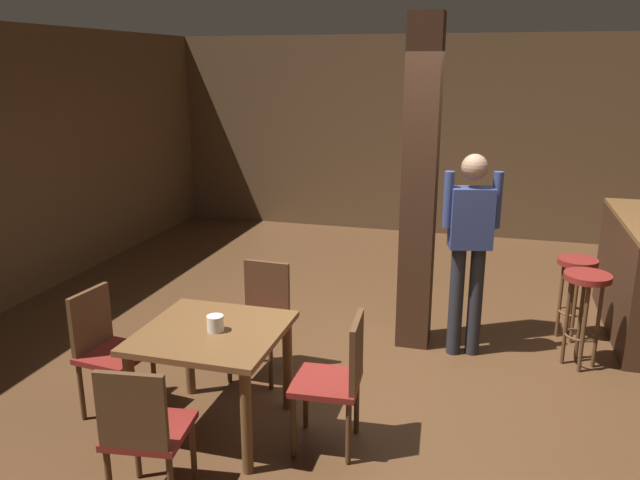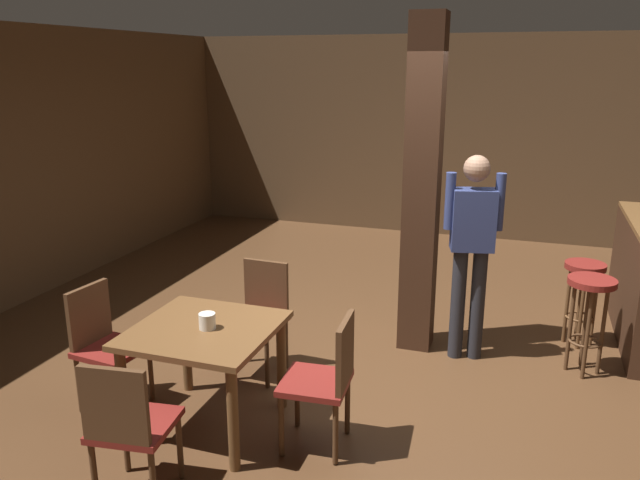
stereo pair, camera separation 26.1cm
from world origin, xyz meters
TOP-DOWN VIEW (x-y plane):
  - ground_plane at (0.00, 0.00)m, footprint 10.80×10.80m
  - wall_back at (0.00, 4.50)m, footprint 8.00×0.10m
  - pillar at (0.11, 0.63)m, footprint 0.28×0.28m
  - dining_table at (-1.01, -1.10)m, footprint 0.91×0.91m
  - chair_west at (-1.83, -1.09)m, footprint 0.47×0.47m
  - chair_east at (-0.16, -1.08)m, footprint 0.45×0.45m
  - chair_north at (-0.99, -0.25)m, footprint 0.44×0.44m
  - chair_south at (-1.03, -1.94)m, footprint 0.47×0.47m
  - napkin_cup at (-0.97, -1.12)m, footprint 0.11×0.11m
  - standing_person at (0.55, 0.53)m, footprint 0.47×0.27m
  - bar_counter at (2.00, 1.41)m, footprint 0.56×1.76m
  - bar_stool_near at (1.48, 0.55)m, footprint 0.37×0.37m
  - bar_stool_mid at (1.47, 1.11)m, footprint 0.34×0.34m

SIDE VIEW (x-z plane):
  - ground_plane at x=0.00m, z-range 0.00..0.00m
  - chair_west at x=-1.83m, z-range 0.06..0.95m
  - chair_east at x=-0.16m, z-range 0.06..0.95m
  - chair_north at x=-0.99m, z-range 0.06..0.95m
  - chair_south at x=-1.03m, z-range 0.06..0.95m
  - bar_counter at x=2.00m, z-range 0.01..1.09m
  - bar_stool_mid at x=1.47m, z-range 0.19..0.94m
  - bar_stool_near at x=1.48m, z-range 0.20..1.00m
  - dining_table at x=-1.01m, z-range 0.24..0.97m
  - napkin_cup at x=-0.97m, z-range 0.73..0.84m
  - standing_person at x=0.55m, z-range 0.14..1.86m
  - wall_back at x=0.00m, z-range 0.00..2.80m
  - pillar at x=0.11m, z-range 0.00..2.80m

